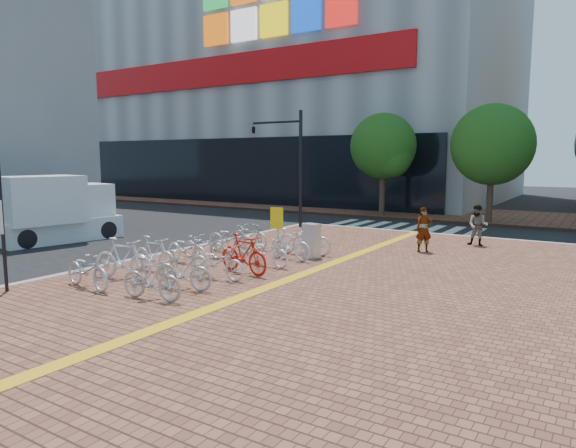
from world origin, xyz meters
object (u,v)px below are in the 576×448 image
Objects in this scene: pedestrian_b at (478,225)px; box_truck at (56,210)px; bike_4 at (203,245)px; bike_5 at (231,238)px; bike_10 at (244,254)px; bike_13 at (304,240)px; bike_11 at (266,251)px; pedestrian_a at (424,230)px; yellow_sign at (277,223)px; traffic_light_pole at (278,147)px; bike_2 at (154,254)px; bike_12 at (290,244)px; notice_sign at (0,209)px; bike_7 at (151,279)px; bike_9 at (217,262)px; bike_1 at (123,259)px; bike_8 at (183,270)px; bike_3 at (187,248)px; bike_6 at (250,235)px; bike_0 at (88,270)px; utility_box at (311,241)px.

box_truck is (-15.53, -7.46, 0.37)m from pedestrian_b.
bike_4 is 1.27m from bike_5.
bike_13 is at bearing 10.85° from bike_10.
pedestrian_a reaches higher than bike_11.
box_truck is (-10.85, -2.25, 0.63)m from bike_13.
bike_4 is 0.97× the size of yellow_sign.
traffic_light_pole is (-4.63, 7.07, 2.73)m from yellow_sign.
bike_12 is (2.41, 3.74, -0.02)m from bike_2.
bike_12 is 0.52× the size of notice_sign.
bike_7 is (2.47, -4.59, 0.09)m from bike_4.
bike_7 is 1.09× the size of pedestrian_b.
traffic_light_pole reaches higher than bike_12.
bike_2 reaches higher than bike_4.
yellow_sign is at bearing 78.24° from bike_12.
box_truck is (-10.65, 2.17, 0.68)m from bike_9.
bike_1 reaches higher than bike_9.
bike_13 is at bearing -68.49° from bike_5.
bike_8 is (2.25, -4.74, -0.02)m from bike_5.
bike_3 is at bearing -8.58° from bike_1.
bike_3 is at bearing -170.29° from pedestrian_a.
bike_8 is 0.51× the size of notice_sign.
notice_sign reaches higher than bike_3.
box_truck reaches higher than bike_7.
bike_13 is at bearing -80.11° from bike_6.
bike_5 reaches higher than bike_8.
traffic_light_pole is (-2.86, 9.64, 3.41)m from bike_3.
bike_0 is at bearing 159.12° from bike_11.
bike_11 is 7.35m from notice_sign.
bike_0 is at bearing -172.17° from bike_3.
traffic_light_pole is (-2.94, 13.36, 3.40)m from bike_0.
bike_9 is 12.38m from traffic_light_pole.
notice_sign reaches higher than bike_13.
box_truck is at bearing 89.63° from bike_3.
bike_13 is 11.10m from box_truck.
bike_10 is 0.38× the size of box_truck.
yellow_sign is at bearing -159.83° from utility_box.
bike_1 is at bearing 151.89° from bike_11.
bike_5 is at bearing 8.12° from box_truck.
bike_2 is at bearing 128.69° from bike_10.
traffic_light_pole is at bearing 12.34° from bike_8.
bike_11 is 10.64m from traffic_light_pole.
box_truck is (-10.82, 0.01, 0.70)m from bike_11.
utility_box reaches higher than bike_6.
bike_0 is 0.95× the size of bike_5.
bike_1 is 3.26m from notice_sign.
bike_2 is 0.96× the size of bike_9.
bike_9 is 0.56× the size of notice_sign.
bike_4 is at bearing -173.69° from bike_6.
bike_1 is 1.23× the size of pedestrian_b.
utility_box is at bearing -16.11° from bike_0.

